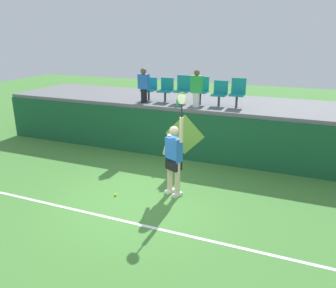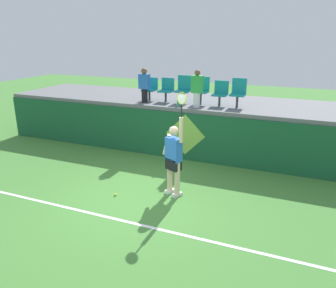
{
  "view_description": "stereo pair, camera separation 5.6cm",
  "coord_description": "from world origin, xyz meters",
  "px_view_note": "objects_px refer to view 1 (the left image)",
  "views": [
    {
      "loc": [
        3.39,
        -6.32,
        3.74
      ],
      "look_at": [
        0.34,
        1.06,
        1.11
      ],
      "focal_mm": 35.87,
      "sensor_mm": 36.0,
      "label": 1
    },
    {
      "loc": [
        3.44,
        -6.3,
        3.74
      ],
      "look_at": [
        0.34,
        1.06,
        1.11
      ],
      "focal_mm": 35.87,
      "sensor_mm": 36.0,
      "label": 2
    }
  ],
  "objects_px": {
    "tennis_player": "(174,157)",
    "stadium_chair_2": "(183,88)",
    "stadium_chair_0": "(150,88)",
    "stadium_chair_3": "(201,89)",
    "water_bottle": "(177,103)",
    "stadium_chair_5": "(238,92)",
    "spectator_0": "(197,88)",
    "spectator_1": "(144,85)",
    "stadium_chair_4": "(220,92)",
    "tennis_ball": "(116,195)",
    "stadium_chair_1": "(166,89)"
  },
  "relations": [
    {
      "from": "stadium_chair_2",
      "to": "spectator_0",
      "type": "xyz_separation_m",
      "value": [
        0.62,
        -0.47,
        0.11
      ]
    },
    {
      "from": "tennis_ball",
      "to": "stadium_chair_5",
      "type": "distance_m",
      "value": 4.86
    },
    {
      "from": "tennis_ball",
      "to": "stadium_chair_2",
      "type": "relative_size",
      "value": 0.08
    },
    {
      "from": "stadium_chair_5",
      "to": "spectator_1",
      "type": "bearing_deg",
      "value": -171.55
    },
    {
      "from": "stadium_chair_2",
      "to": "spectator_0",
      "type": "distance_m",
      "value": 0.78
    },
    {
      "from": "stadium_chair_0",
      "to": "stadium_chair_1",
      "type": "bearing_deg",
      "value": 0.23
    },
    {
      "from": "spectator_1",
      "to": "stadium_chair_4",
      "type": "bearing_deg",
      "value": 10.18
    },
    {
      "from": "tennis_ball",
      "to": "water_bottle",
      "type": "bearing_deg",
      "value": 83.73
    },
    {
      "from": "tennis_player",
      "to": "water_bottle",
      "type": "relative_size",
      "value": 10.3
    },
    {
      "from": "stadium_chair_5",
      "to": "tennis_player",
      "type": "bearing_deg",
      "value": -103.42
    },
    {
      "from": "tennis_ball",
      "to": "stadium_chair_5",
      "type": "bearing_deg",
      "value": 62.18
    },
    {
      "from": "tennis_ball",
      "to": "water_bottle",
      "type": "distance_m",
      "value": 3.67
    },
    {
      "from": "stadium_chair_0",
      "to": "stadium_chair_3",
      "type": "height_order",
      "value": "stadium_chair_3"
    },
    {
      "from": "tennis_ball",
      "to": "spectator_1",
      "type": "height_order",
      "value": "spectator_1"
    },
    {
      "from": "stadium_chair_3",
      "to": "spectator_1",
      "type": "distance_m",
      "value": 1.85
    },
    {
      "from": "stadium_chair_0",
      "to": "spectator_0",
      "type": "relative_size",
      "value": 0.67
    },
    {
      "from": "water_bottle",
      "to": "stadium_chair_2",
      "type": "height_order",
      "value": "stadium_chair_2"
    },
    {
      "from": "stadium_chair_3",
      "to": "tennis_ball",
      "type": "bearing_deg",
      "value": -102.97
    },
    {
      "from": "stadium_chair_2",
      "to": "spectator_1",
      "type": "xyz_separation_m",
      "value": [
        -1.17,
        -0.44,
        0.11
      ]
    },
    {
      "from": "spectator_0",
      "to": "tennis_ball",
      "type": "bearing_deg",
      "value": -104.65
    },
    {
      "from": "spectator_0",
      "to": "water_bottle",
      "type": "bearing_deg",
      "value": -160.33
    },
    {
      "from": "stadium_chair_1",
      "to": "stadium_chair_4",
      "type": "xyz_separation_m",
      "value": [
        1.81,
        0.0,
        -0.0
      ]
    },
    {
      "from": "spectator_1",
      "to": "tennis_ball",
      "type": "bearing_deg",
      "value": -75.45
    },
    {
      "from": "stadium_chair_1",
      "to": "stadium_chair_3",
      "type": "xyz_separation_m",
      "value": [
        1.2,
        0.0,
        0.06
      ]
    },
    {
      "from": "tennis_ball",
      "to": "stadium_chair_5",
      "type": "height_order",
      "value": "stadium_chair_5"
    },
    {
      "from": "water_bottle",
      "to": "spectator_1",
      "type": "xyz_separation_m",
      "value": [
        -1.25,
        0.22,
        0.45
      ]
    },
    {
      "from": "water_bottle",
      "to": "stadium_chair_2",
      "type": "relative_size",
      "value": 0.28
    },
    {
      "from": "stadium_chair_5",
      "to": "spectator_0",
      "type": "xyz_separation_m",
      "value": [
        -1.16,
        -0.47,
        0.11
      ]
    },
    {
      "from": "tennis_ball",
      "to": "stadium_chair_2",
      "type": "height_order",
      "value": "stadium_chair_2"
    },
    {
      "from": "stadium_chair_4",
      "to": "tennis_ball",
      "type": "bearing_deg",
      "value": -111.19
    },
    {
      "from": "tennis_player",
      "to": "stadium_chair_3",
      "type": "relative_size",
      "value": 2.97
    },
    {
      "from": "stadium_chair_2",
      "to": "spectator_1",
      "type": "height_order",
      "value": "spectator_1"
    },
    {
      "from": "water_bottle",
      "to": "stadium_chair_1",
      "type": "height_order",
      "value": "stadium_chair_1"
    },
    {
      "from": "stadium_chair_0",
      "to": "water_bottle",
      "type": "bearing_deg",
      "value": -27.43
    },
    {
      "from": "stadium_chair_1",
      "to": "spectator_0",
      "type": "bearing_deg",
      "value": -20.97
    },
    {
      "from": "spectator_0",
      "to": "stadium_chair_2",
      "type": "bearing_deg",
      "value": 142.97
    },
    {
      "from": "tennis_player",
      "to": "spectator_1",
      "type": "bearing_deg",
      "value": 127.39
    },
    {
      "from": "stadium_chair_0",
      "to": "stadium_chair_3",
      "type": "bearing_deg",
      "value": 0.18
    },
    {
      "from": "stadium_chair_2",
      "to": "stadium_chair_3",
      "type": "xyz_separation_m",
      "value": [
        0.62,
        -0.0,
        0.01
      ]
    },
    {
      "from": "stadium_chair_4",
      "to": "stadium_chair_5",
      "type": "distance_m",
      "value": 0.55
    },
    {
      "from": "tennis_player",
      "to": "stadium_chair_2",
      "type": "relative_size",
      "value": 2.92
    },
    {
      "from": "tennis_player",
      "to": "stadium_chair_5",
      "type": "relative_size",
      "value": 2.93
    },
    {
      "from": "stadium_chair_1",
      "to": "stadium_chair_3",
      "type": "relative_size",
      "value": 0.89
    },
    {
      "from": "tennis_ball",
      "to": "stadium_chair_0",
      "type": "distance_m",
      "value": 4.46
    },
    {
      "from": "stadium_chair_5",
      "to": "spectator_0",
      "type": "bearing_deg",
      "value": -158.09
    },
    {
      "from": "spectator_0",
      "to": "stadium_chair_4",
      "type": "bearing_deg",
      "value": 36.95
    },
    {
      "from": "stadium_chair_0",
      "to": "stadium_chair_2",
      "type": "bearing_deg",
      "value": 0.49
    },
    {
      "from": "stadium_chair_2",
      "to": "stadium_chair_0",
      "type": "bearing_deg",
      "value": -179.51
    },
    {
      "from": "stadium_chair_2",
      "to": "stadium_chair_1",
      "type": "bearing_deg",
      "value": -179.24
    },
    {
      "from": "tennis_ball",
      "to": "spectator_1",
      "type": "relative_size",
      "value": 0.06
    }
  ]
}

